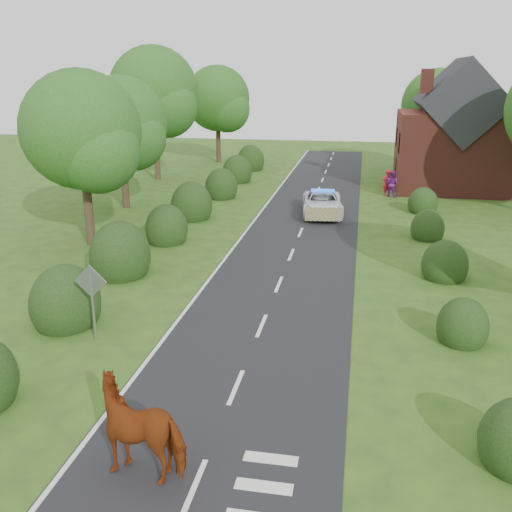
% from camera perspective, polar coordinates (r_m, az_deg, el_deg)
% --- Properties ---
extents(ground, '(120.00, 120.00, 0.00)m').
position_cam_1_polar(ground, '(15.80, -2.01, -13.03)').
color(ground, '#2A4D1B').
extents(road, '(6.00, 70.00, 0.02)m').
position_cam_1_polar(road, '(29.52, 4.26, 1.85)').
color(road, black).
rests_on(road, ground).
extents(road_markings, '(4.96, 70.00, 0.01)m').
position_cam_1_polar(road_markings, '(27.76, 0.49, 0.89)').
color(road_markings, white).
rests_on(road_markings, road).
extents(hedgerow_left, '(2.75, 50.41, 3.00)m').
position_cam_1_polar(hedgerow_left, '(27.67, -10.03, 2.12)').
color(hedgerow_left, black).
rests_on(hedgerow_left, ground).
extents(hedgerow_right, '(2.10, 45.78, 2.10)m').
position_cam_1_polar(hedgerow_right, '(25.83, 18.01, -0.08)').
color(hedgerow_right, black).
rests_on(hedgerow_right, ground).
extents(tree_left_a, '(5.74, 5.60, 8.38)m').
position_cam_1_polar(tree_left_a, '(28.28, -16.71, 11.47)').
color(tree_left_a, '#332316').
rests_on(tree_left_a, ground).
extents(tree_left_b, '(5.74, 5.60, 8.07)m').
position_cam_1_polar(tree_left_b, '(36.16, -13.08, 12.51)').
color(tree_left_b, '#332316').
rests_on(tree_left_b, ground).
extents(tree_left_c, '(6.97, 6.80, 10.22)m').
position_cam_1_polar(tree_left_c, '(45.86, -9.90, 15.58)').
color(tree_left_c, '#332316').
rests_on(tree_left_c, ground).
extents(tree_left_d, '(6.15, 6.00, 8.89)m').
position_cam_1_polar(tree_left_d, '(54.76, -3.63, 15.18)').
color(tree_left_d, '#332316').
rests_on(tree_left_d, ground).
extents(tree_right_c, '(6.15, 6.00, 8.58)m').
position_cam_1_polar(tree_right_c, '(51.54, 18.00, 13.89)').
color(tree_right_c, '#332316').
rests_on(tree_right_c, ground).
extents(road_sign, '(1.06, 0.08, 2.53)m').
position_cam_1_polar(road_sign, '(18.37, -16.12, -3.46)').
color(road_sign, gray).
rests_on(road_sign, ground).
extents(house, '(8.00, 7.40, 9.17)m').
position_cam_1_polar(house, '(43.93, 19.32, 11.19)').
color(house, brown).
rests_on(house, ground).
extents(cow, '(2.52, 1.41, 1.75)m').
position_cam_1_polar(cow, '(12.84, -11.09, -16.80)').
color(cow, '#65320B').
rests_on(cow, ground).
extents(police_van, '(2.81, 5.26, 1.54)m').
position_cam_1_polar(police_van, '(34.41, 6.65, 5.26)').
color(police_van, white).
rests_on(police_van, ground).
extents(pedestrian_red, '(0.79, 0.76, 1.82)m').
position_cam_1_polar(pedestrian_red, '(40.61, 12.96, 7.15)').
color(pedestrian_red, red).
rests_on(pedestrian_red, ground).
extents(pedestrian_purple, '(1.10, 1.01, 1.82)m').
position_cam_1_polar(pedestrian_purple, '(40.32, 13.42, 7.04)').
color(pedestrian_purple, '#641970').
rests_on(pedestrian_purple, ground).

